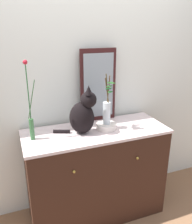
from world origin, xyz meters
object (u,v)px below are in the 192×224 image
at_px(vase_slim_green, 31,118).
at_px(bowl_porcelain, 106,126).
at_px(sideboard, 96,173).
at_px(mirror_leaning, 98,86).
at_px(vase_glass_clear, 107,110).
at_px(cat_sitting, 83,114).

distance_m(vase_slim_green, bowl_porcelain, 0.69).
height_order(sideboard, mirror_leaning, mirror_leaning).
bearing_deg(sideboard, vase_glass_clear, 0.99).
height_order(cat_sitting, bowl_porcelain, cat_sitting).
bearing_deg(bowl_porcelain, cat_sitting, -174.92).
relative_size(cat_sitting, vase_slim_green, 0.65).
distance_m(sideboard, vase_glass_clear, 0.66).
distance_m(sideboard, bowl_porcelain, 0.51).
bearing_deg(vase_slim_green, mirror_leaning, 18.04).
distance_m(vase_slim_green, vase_glass_clear, 0.67).
distance_m(mirror_leaning, bowl_porcelain, 0.41).
distance_m(mirror_leaning, vase_glass_clear, 0.29).
xyz_separation_m(sideboard, vase_slim_green, (-0.57, 0.02, 0.67)).
bearing_deg(mirror_leaning, vase_slim_green, -161.96).
distance_m(sideboard, mirror_leaning, 0.87).
height_order(mirror_leaning, cat_sitting, mirror_leaning).
height_order(vase_slim_green, vase_glass_clear, vase_slim_green).
relative_size(sideboard, bowl_porcelain, 7.08).
bearing_deg(vase_glass_clear, bowl_porcelain, 125.58).
bearing_deg(bowl_porcelain, mirror_leaning, 87.44).
xyz_separation_m(cat_sitting, bowl_porcelain, (0.23, 0.02, -0.16)).
xyz_separation_m(mirror_leaning, cat_sitting, (-0.24, -0.26, -0.17)).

